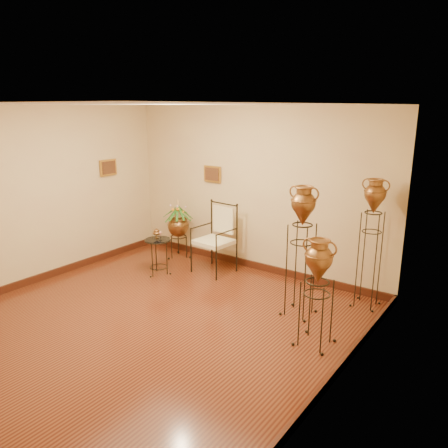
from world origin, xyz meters
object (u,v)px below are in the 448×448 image
Objects in this scene: amphora_mid at (301,251)px; armchair at (214,239)px; side_table at (158,256)px; amphora_tall at (371,242)px; planter_urn at (178,224)px.

armchair is (-1.91, 0.58, -0.32)m from amphora_mid.
armchair is at bearing 163.07° from amphora_mid.
amphora_tall is at bearing 14.89° from side_table.
side_table is (-3.26, -0.87, -0.62)m from amphora_tall.
amphora_tall is 3.59m from planter_urn.
armchair reaches higher than side_table.
armchair is (1.01, -0.22, -0.06)m from planter_urn.
planter_urn is at bearing 180.00° from amphora_tall.
side_table is at bearing -165.11° from amphora_tall.
planter_urn reaches higher than side_table.
amphora_mid is 2.31× the size of side_table.
amphora_tall reaches higher than armchair.
armchair is (-2.57, -0.22, -0.36)m from amphora_tall.
amphora_tall is 2.37× the size of side_table.
planter_urn is (-3.58, 0.00, -0.30)m from amphora_tall.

